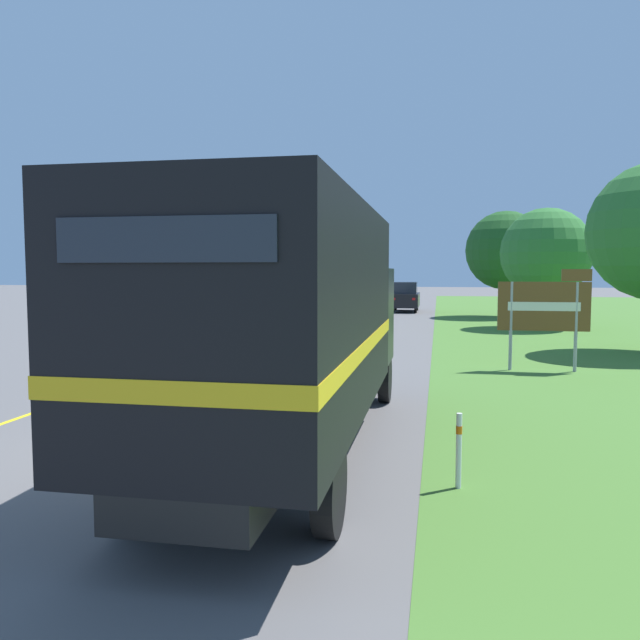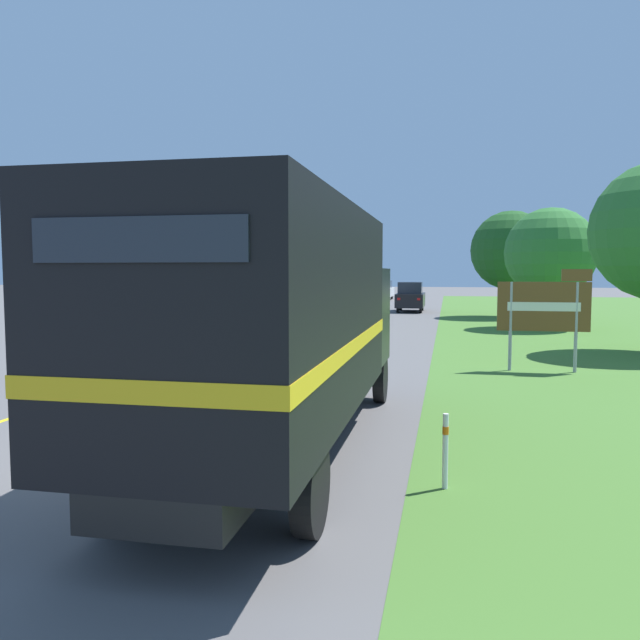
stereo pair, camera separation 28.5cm
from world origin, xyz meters
TOP-DOWN VIEW (x-y plane):
  - ground_plane at (0.00, 0.00)m, footprint 200.00×200.00m
  - edge_line_yellow at (-3.70, 23.20)m, footprint 0.12×74.38m
  - centre_dash_near at (0.00, 0.16)m, footprint 0.12×2.60m
  - centre_dash_mid_a at (0.00, 6.76)m, footprint 0.12×2.60m
  - centre_dash_mid_b at (0.00, 13.36)m, footprint 0.12×2.60m
  - centre_dash_far at (0.00, 19.96)m, footprint 0.12×2.60m
  - centre_dash_farthest at (0.00, 26.56)m, footprint 0.12×2.60m
  - horse_trailer_truck at (1.78, -0.29)m, footprint 2.46×8.94m
  - lead_car_white at (-1.63, 19.62)m, footprint 1.80×3.86m
  - lead_car_black_ahead at (1.71, 33.08)m, footprint 1.80×4.17m
  - lead_car_white_ahead at (-1.91, 50.34)m, footprint 1.80×4.50m
  - highway_sign at (6.73, 8.59)m, footprint 2.40×0.09m
  - roadside_tree_mid at (8.83, 21.87)m, footprint 4.21×4.21m
  - roadside_tree_far at (7.71, 29.11)m, footprint 4.60×4.60m
  - delineator_post at (4.16, -1.24)m, footprint 0.08×0.08m

SIDE VIEW (x-z plane):
  - ground_plane at x=0.00m, z-range 0.00..0.00m
  - edge_line_yellow at x=-3.70m, z-range 0.00..0.01m
  - centre_dash_near at x=0.00m, z-range 0.00..0.01m
  - centre_dash_mid_a at x=0.00m, z-range 0.00..0.01m
  - centre_dash_mid_b at x=0.00m, z-range 0.00..0.01m
  - centre_dash_far at x=0.00m, z-range 0.00..0.01m
  - centre_dash_farthest at x=0.00m, z-range 0.00..0.01m
  - delineator_post at x=4.16m, z-range 0.03..0.98m
  - lead_car_white at x=-1.63m, z-range 0.02..1.76m
  - lead_car_white_ahead at x=-1.91m, z-range 0.02..1.83m
  - lead_car_black_ahead at x=1.71m, z-range 0.00..1.99m
  - highway_sign at x=6.73m, z-range 0.34..3.10m
  - horse_trailer_truck at x=1.78m, z-range 0.22..3.78m
  - roadside_tree_mid at x=8.83m, z-range 0.72..6.39m
  - roadside_tree_far at x=7.71m, z-range 0.81..7.04m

